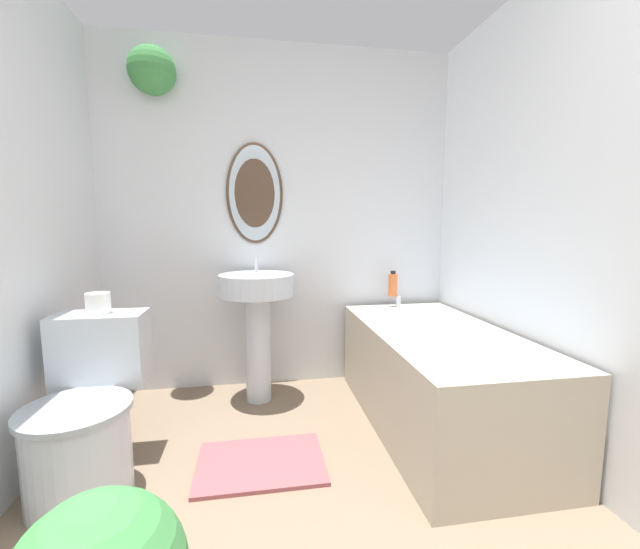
# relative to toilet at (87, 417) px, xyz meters

# --- Properties ---
(wall_back) EXTENTS (2.56, 0.29, 2.40)m
(wall_back) POSITION_rel_toilet_xyz_m (0.89, 1.06, 0.94)
(wall_back) COLOR silver
(wall_back) RESTS_ON ground_plane
(wall_right) EXTENTS (0.06, 2.74, 2.40)m
(wall_right) POSITION_rel_toilet_xyz_m (2.19, -0.28, 0.88)
(wall_right) COLOR silver
(wall_right) RESTS_ON ground_plane
(toilet) EXTENTS (0.44, 0.64, 0.74)m
(toilet) POSITION_rel_toilet_xyz_m (0.00, 0.00, 0.00)
(toilet) COLOR silver
(toilet) RESTS_ON ground_plane
(pedestal_sink) EXTENTS (0.48, 0.48, 0.95)m
(pedestal_sink) POSITION_rel_toilet_xyz_m (0.76, 0.75, 0.30)
(pedestal_sink) COLOR silver
(pedestal_sink) RESTS_ON ground_plane
(bathtub) EXTENTS (0.74, 1.48, 0.65)m
(bathtub) POSITION_rel_toilet_xyz_m (1.77, 0.24, -0.02)
(bathtub) COLOR #B2A893
(bathtub) RESTS_ON ground_plane
(shampoo_bottle) EXTENTS (0.07, 0.07, 0.19)m
(shampoo_bottle) POSITION_rel_toilet_xyz_m (1.74, 0.90, 0.41)
(shampoo_bottle) COLOR #DB6633
(shampoo_bottle) RESTS_ON bathtub
(bath_mat) EXTENTS (0.61, 0.43, 0.02)m
(bath_mat) POSITION_rel_toilet_xyz_m (0.76, 0.01, -0.31)
(bath_mat) COLOR #934C51
(bath_mat) RESTS_ON ground_plane
(toilet_paper_roll) EXTENTS (0.11, 0.11, 0.10)m
(toilet_paper_roll) POSITION_rel_toilet_xyz_m (0.00, 0.22, 0.47)
(toilet_paper_roll) COLOR white
(toilet_paper_roll) RESTS_ON toilet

